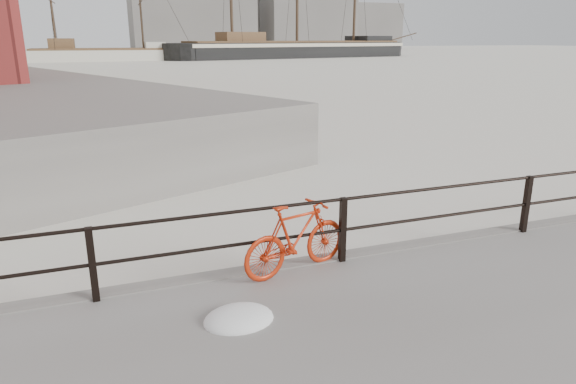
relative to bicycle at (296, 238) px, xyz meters
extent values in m
plane|color=white|center=(4.28, 0.25, -0.87)|extent=(400.00, 400.00, 0.00)
imported|color=red|center=(0.00, 0.00, 0.00)|extent=(1.74, 0.71, 1.05)
ellipsoid|color=white|center=(-1.13, -1.01, -0.37)|extent=(0.85, 0.67, 0.30)
cube|color=gray|center=(24.28, 140.25, 8.13)|extent=(32.00, 18.00, 18.00)
cube|color=gray|center=(59.28, 145.25, 11.13)|extent=(26.00, 20.00, 24.00)
cube|color=gray|center=(82.28, 150.25, 6.13)|extent=(20.00, 16.00, 14.00)
camera|label=1|loc=(-2.48, -6.30, 2.72)|focal=32.00mm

